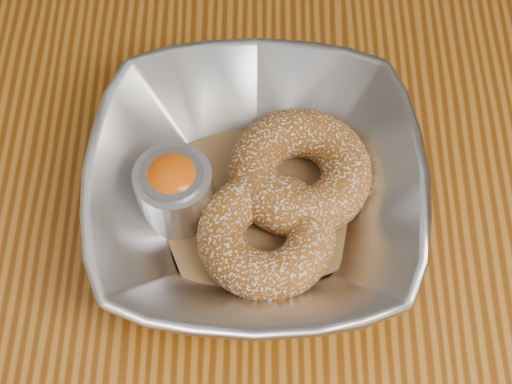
{
  "coord_description": "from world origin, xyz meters",
  "views": [
    {
      "loc": [
        0.09,
        -0.24,
        1.29
      ],
      "look_at": [
        0.08,
        0.05,
        0.78
      ],
      "focal_mm": 55.0,
      "sensor_mm": 36.0,
      "label": 1
    }
  ],
  "objects_px": {
    "table": "(157,320)",
    "donut_front": "(266,235)",
    "serving_bowl": "(256,192)",
    "donut_back": "(300,172)",
    "ramekin": "(175,189)"
  },
  "relations": [
    {
      "from": "serving_bowl",
      "to": "table",
      "type": "bearing_deg",
      "value": -147.92
    },
    {
      "from": "donut_front",
      "to": "ramekin",
      "type": "bearing_deg",
      "value": 154.46
    },
    {
      "from": "table",
      "to": "ramekin",
      "type": "relative_size",
      "value": 20.94
    },
    {
      "from": "table",
      "to": "serving_bowl",
      "type": "height_order",
      "value": "serving_bowl"
    },
    {
      "from": "donut_back",
      "to": "table",
      "type": "bearing_deg",
      "value": -148.78
    },
    {
      "from": "ramekin",
      "to": "donut_back",
      "type": "bearing_deg",
      "value": 12.46
    },
    {
      "from": "table",
      "to": "donut_back",
      "type": "height_order",
      "value": "donut_back"
    },
    {
      "from": "ramekin",
      "to": "table",
      "type": "bearing_deg",
      "value": -115.59
    },
    {
      "from": "table",
      "to": "serving_bowl",
      "type": "distance_m",
      "value": 0.16
    },
    {
      "from": "donut_back",
      "to": "ramekin",
      "type": "height_order",
      "value": "ramekin"
    },
    {
      "from": "serving_bowl",
      "to": "donut_front",
      "type": "distance_m",
      "value": 0.04
    },
    {
      "from": "table",
      "to": "donut_front",
      "type": "xyz_separation_m",
      "value": [
        0.09,
        0.02,
        0.13
      ]
    },
    {
      "from": "donut_front",
      "to": "table",
      "type": "bearing_deg",
      "value": -168.89
    },
    {
      "from": "serving_bowl",
      "to": "donut_back",
      "type": "bearing_deg",
      "value": 28.96
    },
    {
      "from": "donut_front",
      "to": "ramekin",
      "type": "distance_m",
      "value": 0.08
    }
  ]
}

